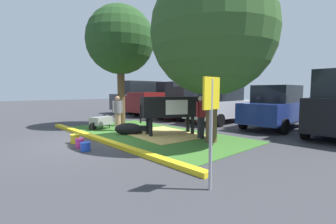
# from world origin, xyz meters

# --- Properties ---
(ground_plane) EXTENTS (80.00, 80.00, 0.00)m
(ground_plane) POSITION_xyz_m (0.00, 0.00, 0.00)
(ground_plane) COLOR #38383D
(grass_island) EXTENTS (8.16, 4.02, 0.02)m
(grass_island) POSITION_xyz_m (0.09, 2.32, 0.01)
(grass_island) COLOR #386B28
(grass_island) RESTS_ON ground
(curb_yellow) EXTENTS (9.36, 0.24, 0.12)m
(curb_yellow) POSITION_xyz_m (0.09, 0.16, 0.06)
(curb_yellow) COLOR yellow
(curb_yellow) RESTS_ON ground
(hay_bedding) EXTENTS (3.39, 2.66, 0.04)m
(hay_bedding) POSITION_xyz_m (0.56, 2.59, 0.03)
(hay_bedding) COLOR tan
(hay_bedding) RESTS_ON ground
(shade_tree_left) EXTENTS (3.31, 3.31, 5.89)m
(shade_tree_left) POSITION_xyz_m (-2.60, 2.61, 4.20)
(shade_tree_left) COLOR brown
(shade_tree_left) RESTS_ON ground
(shade_tree_right) EXTENTS (4.14, 4.14, 5.75)m
(shade_tree_right) POSITION_xyz_m (2.77, 2.87, 3.67)
(shade_tree_right) COLOR brown
(shade_tree_right) RESTS_ON ground
(cow_holstein) EXTENTS (1.69, 2.97, 1.57)m
(cow_holstein) POSITION_xyz_m (0.85, 2.89, 1.12)
(cow_holstein) COLOR black
(cow_holstein) RESTS_ON ground
(calf_lying) EXTENTS (1.14, 1.17, 0.48)m
(calf_lying) POSITION_xyz_m (-0.30, 1.57, 0.24)
(calf_lying) COLOR black
(calf_lying) RESTS_ON ground
(person_handler) EXTENTS (0.34, 0.53, 1.54)m
(person_handler) POSITION_xyz_m (-1.40, 1.69, 0.82)
(person_handler) COLOR #9E7F5B
(person_handler) RESTS_ON ground
(person_visitor_near) EXTENTS (0.34, 0.53, 1.58)m
(person_visitor_near) POSITION_xyz_m (2.12, 3.10, 0.85)
(person_visitor_near) COLOR black
(person_visitor_near) RESTS_ON ground
(wheelbarrow) EXTENTS (0.94, 1.61, 0.63)m
(wheelbarrow) POSITION_xyz_m (-2.36, 1.36, 0.39)
(wheelbarrow) COLOR gray
(wheelbarrow) RESTS_ON ground
(parking_sign) EXTENTS (0.06, 0.44, 2.00)m
(parking_sign) POSITION_xyz_m (5.14, -0.27, 1.42)
(parking_sign) COLOR #99999E
(parking_sign) RESTS_ON ground
(bucket_yellow) EXTENTS (0.32, 0.32, 0.30)m
(bucket_yellow) POSITION_xyz_m (-0.25, -0.62, 0.16)
(bucket_yellow) COLOR yellow
(bucket_yellow) RESTS_ON ground
(bucket_pink) EXTENTS (0.29, 0.29, 0.28)m
(bucket_pink) POSITION_xyz_m (0.45, -0.74, 0.15)
(bucket_pink) COLOR #EA3893
(bucket_pink) RESTS_ON ground
(bucket_blue) EXTENTS (0.31, 0.31, 0.26)m
(bucket_blue) POSITION_xyz_m (0.97, -0.78, 0.14)
(bucket_blue) COLOR blue
(bucket_blue) RESTS_ON ground
(suv_dark_grey) EXTENTS (2.22, 4.65, 2.52)m
(suv_dark_grey) POSITION_xyz_m (-7.93, 7.62, 1.27)
(suv_dark_grey) COLOR #3D3D42
(suv_dark_grey) RESTS_ON ground
(pickup_truck_maroon) EXTENTS (2.34, 5.45, 2.42)m
(pickup_truck_maroon) POSITION_xyz_m (-5.34, 7.93, 1.11)
(pickup_truck_maroon) COLOR maroon
(pickup_truck_maroon) RESTS_ON ground
(sedan_red) EXTENTS (2.12, 4.45, 2.02)m
(sedan_red) POSITION_xyz_m (-2.63, 7.35, 0.98)
(sedan_red) COLOR red
(sedan_red) RESTS_ON ground
(sedan_silver) EXTENTS (2.12, 4.45, 2.02)m
(sedan_silver) POSITION_xyz_m (-0.06, 7.43, 0.98)
(sedan_silver) COLOR silver
(sedan_silver) RESTS_ON ground
(sedan_blue) EXTENTS (2.12, 4.45, 2.02)m
(sedan_blue) POSITION_xyz_m (2.88, 7.73, 0.98)
(sedan_blue) COLOR navy
(sedan_blue) RESTS_ON ground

